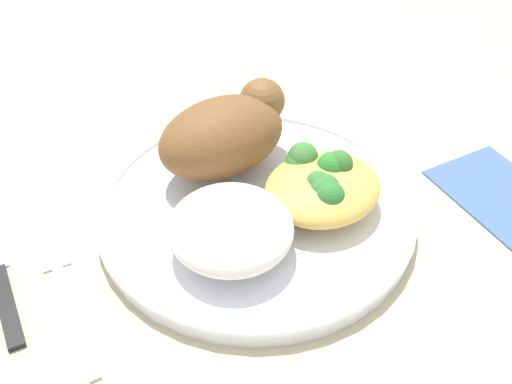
{
  "coord_description": "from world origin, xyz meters",
  "views": [
    {
      "loc": [
        -0.2,
        -0.32,
        0.36
      ],
      "look_at": [
        0.0,
        0.0,
        0.03
      ],
      "focal_mm": 43.68,
      "sensor_mm": 36.0,
      "label": 1
    }
  ],
  "objects_px": {
    "mac_cheese_with_broccoli": "(321,184)",
    "plate": "(256,209)",
    "roasted_chicken": "(226,133)",
    "rice_pile": "(231,228)",
    "fork": "(66,292)",
    "napkin": "(506,198)"
  },
  "relations": [
    {
      "from": "roasted_chicken",
      "to": "rice_pile",
      "type": "distance_m",
      "value": 0.1
    },
    {
      "from": "mac_cheese_with_broccoli",
      "to": "fork",
      "type": "bearing_deg",
      "value": 170.68
    },
    {
      "from": "mac_cheese_with_broccoli",
      "to": "napkin",
      "type": "relative_size",
      "value": 0.78
    },
    {
      "from": "plate",
      "to": "mac_cheese_with_broccoli",
      "type": "xyz_separation_m",
      "value": [
        0.04,
        -0.03,
        0.03
      ]
    },
    {
      "from": "roasted_chicken",
      "to": "mac_cheese_with_broccoli",
      "type": "relative_size",
      "value": 1.28
    },
    {
      "from": "mac_cheese_with_broccoli",
      "to": "plate",
      "type": "bearing_deg",
      "value": 148.2
    },
    {
      "from": "plate",
      "to": "roasted_chicken",
      "type": "height_order",
      "value": "roasted_chicken"
    },
    {
      "from": "rice_pile",
      "to": "mac_cheese_with_broccoli",
      "type": "height_order",
      "value": "mac_cheese_with_broccoli"
    },
    {
      "from": "plate",
      "to": "rice_pile",
      "type": "distance_m",
      "value": 0.06
    },
    {
      "from": "roasted_chicken",
      "to": "fork",
      "type": "relative_size",
      "value": 0.87
    },
    {
      "from": "mac_cheese_with_broccoli",
      "to": "fork",
      "type": "height_order",
      "value": "mac_cheese_with_broccoli"
    },
    {
      "from": "plate",
      "to": "roasted_chicken",
      "type": "bearing_deg",
      "value": 84.85
    },
    {
      "from": "fork",
      "to": "rice_pile",
      "type": "bearing_deg",
      "value": -17.73
    },
    {
      "from": "plate",
      "to": "rice_pile",
      "type": "bearing_deg",
      "value": -143.31
    },
    {
      "from": "roasted_chicken",
      "to": "mac_cheese_with_broccoli",
      "type": "bearing_deg",
      "value": -64.27
    },
    {
      "from": "fork",
      "to": "napkin",
      "type": "bearing_deg",
      "value": -16.38
    },
    {
      "from": "rice_pile",
      "to": "mac_cheese_with_broccoli",
      "type": "bearing_deg",
      "value": 2.82
    },
    {
      "from": "rice_pile",
      "to": "napkin",
      "type": "distance_m",
      "value": 0.25
    },
    {
      "from": "rice_pile",
      "to": "fork",
      "type": "xyz_separation_m",
      "value": [
        -0.12,
        0.04,
        -0.03
      ]
    },
    {
      "from": "plate",
      "to": "roasted_chicken",
      "type": "relative_size",
      "value": 2.12
    },
    {
      "from": "rice_pile",
      "to": "mac_cheese_with_broccoli",
      "type": "distance_m",
      "value": 0.09
    },
    {
      "from": "rice_pile",
      "to": "napkin",
      "type": "xyz_separation_m",
      "value": [
        0.24,
        -0.07,
        -0.03
      ]
    }
  ]
}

